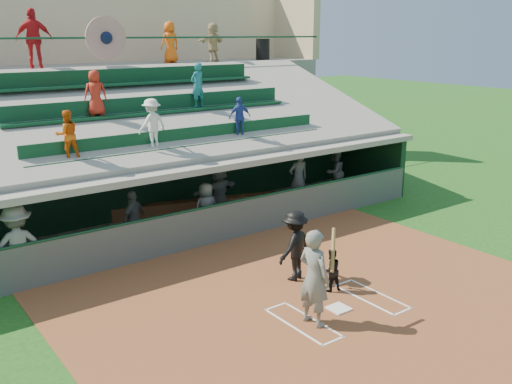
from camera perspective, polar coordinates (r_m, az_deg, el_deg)
ground at (r=12.71m, az=8.26°, el=-11.58°), size 100.00×100.00×0.00m
dirt_slab at (r=13.02m, az=6.70°, el=-10.77°), size 11.00×9.00×0.02m
home_plate at (r=12.69m, az=8.27°, el=-11.44°), size 0.43×0.43×0.03m
batters_box_chalk at (r=12.70m, az=8.27°, el=-11.49°), size 2.65×1.85×0.01m
dugout_floor at (r=17.72m, az=-7.16°, el=-3.44°), size 16.00×3.50×0.04m
concourse_slab at (r=23.17m, az=-15.63°, el=6.45°), size 20.00×3.00×4.60m
grandstand at (r=20.44m, az=-12.60°, el=5.37°), size 20.40×10.40×7.80m
batter_at_plate at (r=11.63m, az=5.85°, el=-8.48°), size 0.92×0.82×2.03m
catcher at (r=13.31m, az=7.49°, el=-7.75°), size 0.56×0.47×1.01m
home_umpire at (r=13.69m, az=3.88°, el=-5.36°), size 1.25×0.95×1.72m
dugout_bench at (r=18.79m, az=-8.97°, el=-1.68°), size 13.04×4.30×0.40m
dugout_player_a at (r=14.30m, az=-22.72°, el=-5.01°), size 1.35×0.86×1.98m
dugout_player_b at (r=16.15m, az=-12.12°, el=-2.57°), size 0.99×0.79×1.57m
dugout_player_c at (r=16.72m, az=-5.00°, el=-1.67°), size 0.78×0.53×1.55m
dugout_player_d at (r=17.79m, az=-3.75°, el=-0.01°), size 1.84×0.95×1.89m
dugout_player_e at (r=19.20m, az=4.24°, el=1.29°), size 0.78×0.56×1.98m
dugout_player_f at (r=20.90m, az=7.90°, el=2.00°), size 0.88×0.71×1.71m
trash_bin at (r=26.20m, az=0.68°, el=14.08°), size 0.61×0.61×0.92m
concourse_staff_a at (r=21.14m, az=-21.31°, el=14.11°), size 1.25×0.81×1.98m
concourse_staff_b at (r=23.79m, az=-8.60°, el=14.59°), size 0.83×0.58×1.61m
concourse_staff_c at (r=24.34m, az=-4.34°, el=14.70°), size 1.54×0.87×1.58m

